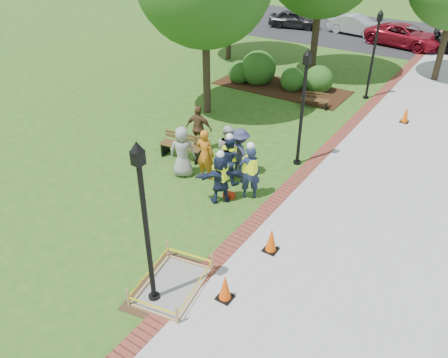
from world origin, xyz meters
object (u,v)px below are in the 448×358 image
Objects in this scene: hivis_worker_b at (250,171)px; hivis_worker_a at (220,177)px; wet_concrete_pad at (172,280)px; lamp_near at (145,216)px; hivis_worker_c at (229,158)px; bench_near at (182,151)px; cone_front at (225,288)px.

hivis_worker_a is at bearing -132.71° from hivis_worker_b.
hivis_worker_a is (-1.14, 3.84, 0.68)m from wet_concrete_pad.
lamp_near is 2.33× the size of hivis_worker_c.
bench_near is 2.29× the size of cone_front.
wet_concrete_pad is 1.28× the size of hivis_worker_b.
cone_front is 0.18× the size of lamp_near.
hivis_worker_b is at bearing 113.34° from cone_front.
hivis_worker_a reaches higher than wet_concrete_pad.
wet_concrete_pad is 4.07m from hivis_worker_a.
hivis_worker_a is at bearing -29.48° from bench_near.
hivis_worker_b is at bearing -23.60° from hivis_worker_c.
lamp_near is at bearing -77.17° from hivis_worker_a.
wet_concrete_pad is 5.30m from hivis_worker_c.
bench_near is 0.41× the size of lamp_near.
hivis_worker_b reaches higher than hivis_worker_c.
hivis_worker_c is at bearing -10.22° from bench_near.
hivis_worker_c is (2.43, -0.44, 0.62)m from bench_near.
wet_concrete_pad is 4.64m from hivis_worker_b.
hivis_worker_c is at bearing 121.87° from cone_front.
hivis_worker_b is (-1.78, 4.14, 0.63)m from cone_front.
hivis_worker_b reaches higher than hivis_worker_a.
cone_front is at bearing -58.13° from hivis_worker_c.
lamp_near is (-0.14, -0.53, 2.25)m from wet_concrete_pad.
bench_near is at bearing 122.76° from lamp_near.
hivis_worker_b is (3.51, -0.91, 0.70)m from bench_near.
wet_concrete_pad is at bearing -53.81° from bench_near.
hivis_worker_c is (-1.08, 0.47, -0.08)m from hivis_worker_b.
cone_front reaches higher than wet_concrete_pad.
lamp_near is at bearing -105.15° from wet_concrete_pad.
wet_concrete_pad is at bearing -162.37° from cone_front.
wet_concrete_pad is 0.60× the size of lamp_near.
hivis_worker_a reaches higher than bench_near.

